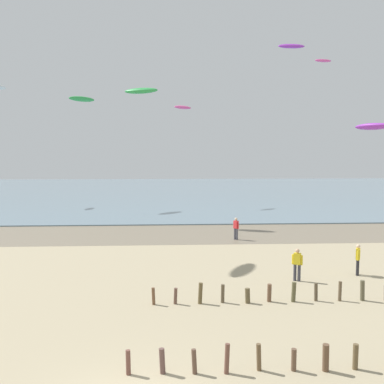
{
  "coord_description": "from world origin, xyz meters",
  "views": [
    {
      "loc": [
        1.04,
        -10.61,
        6.7
      ],
      "look_at": [
        2.28,
        13.3,
        4.55
      ],
      "focal_mm": 41.09,
      "sensor_mm": 36.0,
      "label": 1
    }
  ],
  "objects": [
    {
      "name": "kite_aloft_0",
      "position": [
        -9.2,
        42.21,
        12.96
      ],
      "size": [
        3.26,
        3.17,
        0.71
      ],
      "primitive_type": "ellipsoid",
      "rotation": [
        0.17,
        0.0,
        3.9
      ],
      "color": "green"
    },
    {
      "name": "groyne_mid",
      "position": [
        7.54,
        8.4,
        0.42
      ],
      "size": [
        13.97,
        0.36,
        0.95
      ],
      "color": "brown",
      "rests_on": "ground"
    },
    {
      "name": "kite_aloft_6",
      "position": [
        16.34,
        44.89,
        19.95
      ],
      "size": [
        3.37,
        1.2,
        0.87
      ],
      "primitive_type": "ellipsoid",
      "rotation": [
        -0.34,
        0.0,
        3.14
      ],
      "color": "purple"
    },
    {
      "name": "person_mid_beach",
      "position": [
        11.33,
        12.47,
        0.92
      ],
      "size": [
        0.35,
        0.52,
        1.71
      ],
      "color": "#232328",
      "rests_on": "ground"
    },
    {
      "name": "kite_aloft_3",
      "position": [
        20.9,
        46.24,
        18.5
      ],
      "size": [
        2.42,
        1.2,
        0.4
      ],
      "primitive_type": "ellipsoid",
      "rotation": [
        0.04,
        0.0,
        0.2
      ],
      "color": "#E54C99"
    },
    {
      "name": "kite_aloft_8",
      "position": [
        -1.57,
        31.2,
        12.45
      ],
      "size": [
        3.56,
        2.34,
        0.73
      ],
      "primitive_type": "ellipsoid",
      "rotation": [
        -0.18,
        0.0,
        2.76
      ],
      "color": "green"
    },
    {
      "name": "person_left_flank",
      "position": [
        7.69,
        11.55,
        0.92
      ],
      "size": [
        0.51,
        0.37,
        1.71
      ],
      "color": "#383842",
      "rests_on": "ground"
    },
    {
      "name": "sea",
      "position": [
        0.0,
        64.55,
        0.05
      ],
      "size": [
        160.0,
        70.0,
        0.1
      ],
      "primitive_type": "cube",
      "color": "slate",
      "rests_on": "ground"
    },
    {
      "name": "kite_aloft_4",
      "position": [
        2.73,
        44.39,
        12.28
      ],
      "size": [
        2.6,
        2.26,
        0.53
      ],
      "primitive_type": "ellipsoid",
      "rotation": [
        -0.14,
        0.0,
        3.79
      ],
      "color": "#E54C99"
    },
    {
      "name": "groyne_near",
      "position": [
        7.21,
        2.18,
        0.4
      ],
      "size": [
        13.31,
        0.36,
        0.93
      ],
      "color": "brown",
      "rests_on": "ground"
    },
    {
      "name": "kite_aloft_7",
      "position": [
        -20.25,
        47.01,
        14.92
      ],
      "size": [
        1.13,
        2.46,
        0.68
      ],
      "primitive_type": "ellipsoid",
      "rotation": [
        0.46,
        0.0,
        4.59
      ],
      "color": "white"
    },
    {
      "name": "person_by_waterline",
      "position": [
        6.15,
        22.57,
        0.92
      ],
      "size": [
        0.39,
        0.48,
        1.71
      ],
      "color": "#4C4C56",
      "rests_on": "ground"
    },
    {
      "name": "kite_aloft_9",
      "position": [
        17.3,
        23.98,
        8.78
      ],
      "size": [
        2.6,
        3.23,
        0.69
      ],
      "primitive_type": "ellipsoid",
      "rotation": [
        0.2,
        0.0,
        2.14
      ],
      "color": "purple"
    },
    {
      "name": "wet_sand_strip",
      "position": [
        0.0,
        25.19,
        0.0
      ],
      "size": [
        120.0,
        8.72,
        0.01
      ],
      "primitive_type": "cube",
      "color": "#7A6D59",
      "rests_on": "ground"
    }
  ]
}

